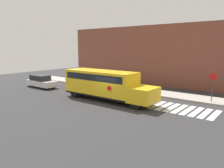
{
  "coord_description": "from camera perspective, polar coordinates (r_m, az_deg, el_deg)",
  "views": [
    {
      "loc": [
        12.48,
        -15.85,
        5.25
      ],
      "look_at": [
        -0.69,
        1.07,
        1.59
      ],
      "focal_mm": 35.0,
      "sensor_mm": 36.0,
      "label": 1
    }
  ],
  "objects": [
    {
      "name": "sidewalk_strip",
      "position": [
        26.11,
        8.57,
        -1.86
      ],
      "size": [
        44.0,
        3.0,
        0.15
      ],
      "color": "#B2ADA3",
      "rests_on": "ground"
    },
    {
      "name": "ground_plane",
      "position": [
        20.84,
        -0.3,
        -4.91
      ],
      "size": [
        60.0,
        60.0,
        0.0
      ],
      "primitive_type": "plane",
      "color": "#333335"
    },
    {
      "name": "parked_car",
      "position": [
        30.04,
        -18.0,
        0.64
      ],
      "size": [
        4.57,
        1.73,
        1.6
      ],
      "color": "silver",
      "rests_on": "ground"
    },
    {
      "name": "stop_sign",
      "position": [
        22.42,
        24.81,
        0.06
      ],
      "size": [
        0.66,
        0.1,
        2.85
      ],
      "color": "#38383A",
      "rests_on": "ground"
    },
    {
      "name": "crosswalk_stripes",
      "position": [
        19.6,
        18.24,
        -6.35
      ],
      "size": [
        5.4,
        3.2,
        0.01
      ],
      "color": "white",
      "rests_on": "ground"
    },
    {
      "name": "building_backdrop",
      "position": [
        31.45,
        14.63,
        7.23
      ],
      "size": [
        32.0,
        4.0,
        8.15
      ],
      "color": "brown",
      "rests_on": "ground"
    },
    {
      "name": "school_bus",
      "position": [
        21.7,
        -1.97,
        0.14
      ],
      "size": [
        9.92,
        2.57,
        2.9
      ],
      "color": "yellow",
      "rests_on": "ground"
    }
  ]
}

